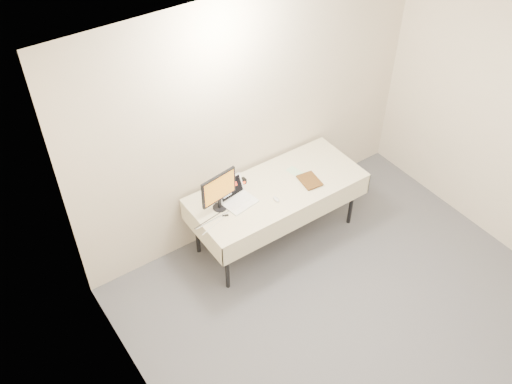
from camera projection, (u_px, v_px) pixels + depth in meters
ground at (409, 372)px, 5.13m from camera, size 5.00×5.00×0.00m
back_wall at (252, 117)px, 5.75m from camera, size 4.00×0.10×2.70m
table at (277, 191)px, 5.93m from camera, size 1.86×0.81×0.74m
laptop at (236, 197)px, 5.70m from camera, size 0.36×0.35×0.21m
monitor at (219, 189)px, 5.49m from camera, size 0.41×0.16×0.42m
book at (302, 175)px, 5.83m from camera, size 0.19×0.05×0.25m
alarm_clock at (240, 182)px, 5.90m from camera, size 0.13×0.06×0.06m
clicker at (276, 199)px, 5.73m from camera, size 0.05×0.09×0.02m
paper_form at (298, 174)px, 6.04m from camera, size 0.15×0.28×0.00m
usb_dongle at (225, 215)px, 5.56m from camera, size 0.06×0.04×0.01m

